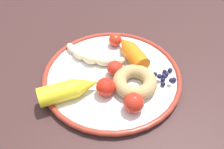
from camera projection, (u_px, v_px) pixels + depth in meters
The scene contains 11 objects.
dining_table at pixel (118, 105), 0.61m from camera, with size 1.20×0.95×0.77m.
plate at pixel (112, 75), 0.56m from camera, with size 0.33×0.33×0.02m.
banana at pixel (92, 57), 0.58m from camera, with size 0.16×0.09×0.03m.
carrot_orange at pixel (131, 51), 0.58m from camera, with size 0.08×0.12×0.04m.
carrot_yellow at pixel (70, 90), 0.50m from camera, with size 0.14×0.08×0.04m.
donut at pixel (135, 82), 0.52m from camera, with size 0.10×0.10×0.03m, color tan.
blueberry_pile at pixel (165, 77), 0.54m from camera, with size 0.05×0.05×0.02m.
tomato_near at pixel (134, 103), 0.47m from camera, with size 0.04×0.04×0.04m, color red.
tomato_mid at pixel (115, 68), 0.54m from camera, with size 0.04×0.04×0.04m, color red.
tomato_far at pixel (106, 87), 0.50m from camera, with size 0.04×0.04×0.04m, color red.
tomato_extra at pixel (113, 40), 0.62m from camera, with size 0.03×0.03×0.03m, color red.
Camera 1 is at (-0.04, -0.37, 1.18)m, focal length 37.97 mm.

